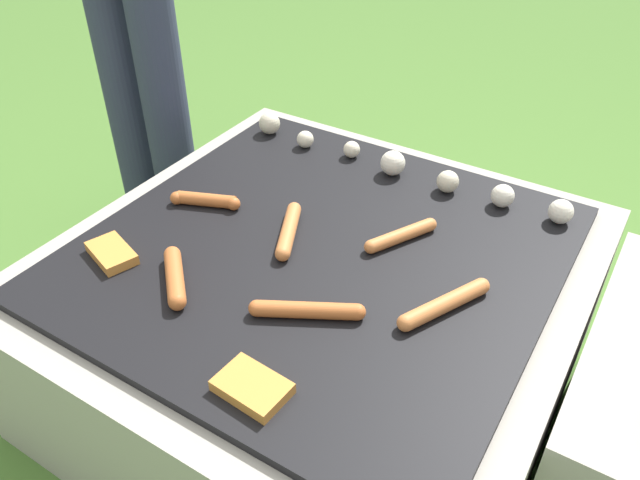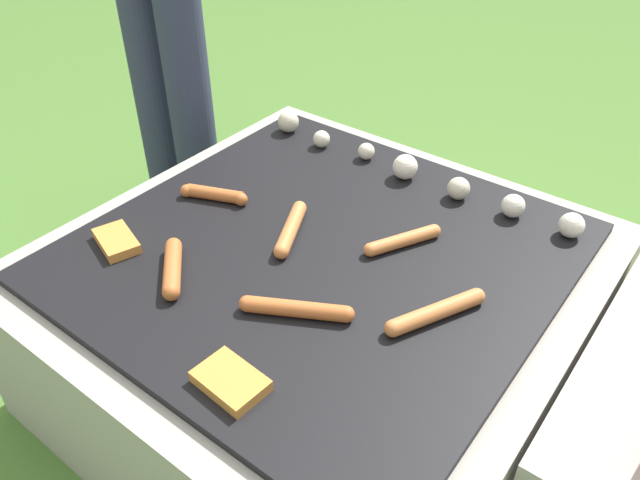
% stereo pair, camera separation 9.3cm
% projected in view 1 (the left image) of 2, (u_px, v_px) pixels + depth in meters
% --- Properties ---
extents(ground_plane, '(14.00, 14.00, 0.00)m').
position_uv_depth(ground_plane, '(320.00, 380.00, 1.45)').
color(ground_plane, '#47702D').
extents(grill, '(0.98, 0.98, 0.39)m').
position_uv_depth(grill, '(320.00, 320.00, 1.33)').
color(grill, '#9E998E').
rests_on(grill, ground_plane).
extents(sausage_front_center, '(0.18, 0.11, 0.03)m').
position_uv_depth(sausage_front_center, '(307.00, 310.00, 1.05)').
color(sausage_front_center, '#B7602D').
rests_on(sausage_front_center, grill).
extents(sausage_mid_left, '(0.09, 0.17, 0.03)m').
position_uv_depth(sausage_mid_left, '(289.00, 230.00, 1.24)').
color(sausage_mid_left, '#C6753D').
rests_on(sausage_mid_left, grill).
extents(sausage_back_left, '(0.13, 0.12, 0.03)m').
position_uv_depth(sausage_back_left, '(175.00, 277.00, 1.12)').
color(sausage_back_left, '#B7602D').
rests_on(sausage_back_left, grill).
extents(sausage_front_left, '(0.09, 0.16, 0.03)m').
position_uv_depth(sausage_front_left, '(401.00, 235.00, 1.23)').
color(sausage_front_left, '#C6753D').
rests_on(sausage_front_left, grill).
extents(sausage_mid_right, '(0.10, 0.18, 0.03)m').
position_uv_depth(sausage_mid_right, '(445.00, 304.00, 1.07)').
color(sausage_mid_right, '#C6753D').
rests_on(sausage_mid_right, grill).
extents(sausage_front_right, '(0.15, 0.08, 0.03)m').
position_uv_depth(sausage_front_right, '(205.00, 201.00, 1.32)').
color(sausage_front_right, '#B7602D').
rests_on(sausage_front_right, grill).
extents(bread_slice_right, '(0.12, 0.09, 0.02)m').
position_uv_depth(bread_slice_right, '(112.00, 253.00, 1.19)').
color(bread_slice_right, '#D18438').
rests_on(bread_slice_right, grill).
extents(bread_slice_left, '(0.11, 0.08, 0.02)m').
position_uv_depth(bread_slice_left, '(252.00, 387.00, 0.93)').
color(bread_slice_left, '#D18438').
rests_on(bread_slice_left, grill).
extents(mushroom_row, '(0.79, 0.07, 0.06)m').
position_uv_depth(mushroom_row, '(401.00, 165.00, 1.42)').
color(mushroom_row, beige).
rests_on(mushroom_row, grill).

